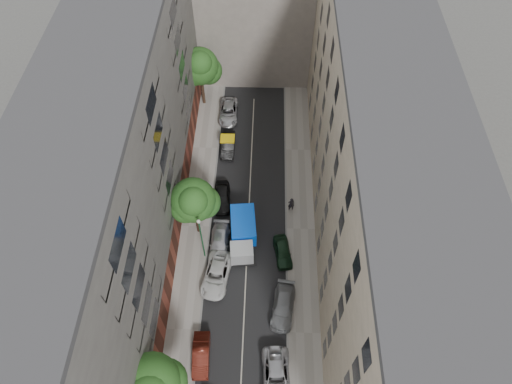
{
  "coord_description": "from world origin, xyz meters",
  "views": [
    {
      "loc": [
        1.56,
        -25.12,
        40.9
      ],
      "look_at": [
        0.82,
        0.35,
        6.0
      ],
      "focal_mm": 32.0,
      "sensor_mm": 36.0,
      "label": 1
    }
  ],
  "objects_px": {
    "car_left_1": "(201,355)",
    "car_right_0": "(276,377)",
    "car_left_2": "(217,275)",
    "car_right_2": "(283,252)",
    "pedestrian": "(291,204)",
    "car_left_4": "(222,197)",
    "car_left_6": "(228,112)",
    "tree_far": "(201,68)",
    "car_left_3": "(219,242)",
    "lamp_post": "(201,235)",
    "tree_mid": "(194,202)",
    "car_left_5": "(228,145)",
    "car_right_1": "(283,306)",
    "tarp_truck": "(243,234)"
  },
  "relations": [
    {
      "from": "car_left_2",
      "to": "car_left_5",
      "type": "distance_m",
      "value": 16.8
    },
    {
      "from": "car_left_2",
      "to": "car_left_6",
      "type": "bearing_deg",
      "value": 99.59
    },
    {
      "from": "tree_far",
      "to": "lamp_post",
      "type": "height_order",
      "value": "tree_far"
    },
    {
      "from": "tree_far",
      "to": "pedestrian",
      "type": "distance_m",
      "value": 20.04
    },
    {
      "from": "car_left_6",
      "to": "car_left_2",
      "type": "bearing_deg",
      "value": -89.97
    },
    {
      "from": "car_left_6",
      "to": "tree_mid",
      "type": "xyz_separation_m",
      "value": [
        -1.91,
        -17.21,
        4.79
      ]
    },
    {
      "from": "car_left_2",
      "to": "lamp_post",
      "type": "height_order",
      "value": "lamp_post"
    },
    {
      "from": "car_right_0",
      "to": "pedestrian",
      "type": "bearing_deg",
      "value": 81.87
    },
    {
      "from": "car_left_4",
      "to": "car_right_0",
      "type": "distance_m",
      "value": 19.36
    },
    {
      "from": "pedestrian",
      "to": "tree_mid",
      "type": "bearing_deg",
      "value": 7.38
    },
    {
      "from": "car_right_0",
      "to": "car_right_2",
      "type": "distance_m",
      "value": 11.99
    },
    {
      "from": "car_left_5",
      "to": "tree_far",
      "type": "bearing_deg",
      "value": 114.02
    },
    {
      "from": "car_left_2",
      "to": "car_left_6",
      "type": "distance_m",
      "value": 22.4
    },
    {
      "from": "lamp_post",
      "to": "pedestrian",
      "type": "relative_size",
      "value": 3.45
    },
    {
      "from": "car_left_2",
      "to": "car_left_6",
      "type": "xyz_separation_m",
      "value": [
        -0.3,
        22.4,
        -0.03
      ]
    },
    {
      "from": "car_left_6",
      "to": "car_right_1",
      "type": "height_order",
      "value": "car_right_1"
    },
    {
      "from": "tarp_truck",
      "to": "tree_far",
      "type": "relative_size",
      "value": 0.74
    },
    {
      "from": "tarp_truck",
      "to": "tree_mid",
      "type": "relative_size",
      "value": 0.78
    },
    {
      "from": "tarp_truck",
      "to": "lamp_post",
      "type": "xyz_separation_m",
      "value": [
        -3.76,
        -1.85,
        2.68
      ]
    },
    {
      "from": "tree_mid",
      "to": "pedestrian",
      "type": "xyz_separation_m",
      "value": [
        9.51,
        3.06,
        -4.38
      ]
    },
    {
      "from": "car_left_1",
      "to": "car_left_2",
      "type": "height_order",
      "value": "car_left_2"
    },
    {
      "from": "car_right_1",
      "to": "car_right_2",
      "type": "xyz_separation_m",
      "value": [
        -0.01,
        5.74,
        -0.04
      ]
    },
    {
      "from": "car_right_2",
      "to": "car_left_6",
      "type": "bearing_deg",
      "value": 99.12
    },
    {
      "from": "car_left_4",
      "to": "pedestrian",
      "type": "height_order",
      "value": "pedestrian"
    },
    {
      "from": "car_right_2",
      "to": "tree_far",
      "type": "height_order",
      "value": "tree_far"
    },
    {
      "from": "pedestrian",
      "to": "car_left_4",
      "type": "bearing_deg",
      "value": -17.75
    },
    {
      "from": "car_left_1",
      "to": "car_left_3",
      "type": "bearing_deg",
      "value": 83.56
    },
    {
      "from": "car_left_1",
      "to": "car_left_6",
      "type": "relative_size",
      "value": 0.82
    },
    {
      "from": "car_right_2",
      "to": "car_left_2",
      "type": "bearing_deg",
      "value": -166.49
    },
    {
      "from": "car_left_1",
      "to": "car_right_1",
      "type": "bearing_deg",
      "value": 30.13
    },
    {
      "from": "tarp_truck",
      "to": "car_left_1",
      "type": "xyz_separation_m",
      "value": [
        -3.11,
        -11.79,
        -0.84
      ]
    },
    {
      "from": "car_left_4",
      "to": "car_right_2",
      "type": "xyz_separation_m",
      "value": [
        6.5,
        -6.46,
        -0.08
      ]
    },
    {
      "from": "car_right_2",
      "to": "tree_far",
      "type": "distance_m",
      "value": 24.42
    },
    {
      "from": "car_left_2",
      "to": "car_left_3",
      "type": "distance_m",
      "value": 3.6
    },
    {
      "from": "car_left_5",
      "to": "car_right_2",
      "type": "xyz_separation_m",
      "value": [
        6.39,
        -14.06,
        -0.05
      ]
    },
    {
      "from": "car_left_2",
      "to": "tree_far",
      "type": "height_order",
      "value": "tree_far"
    },
    {
      "from": "tree_mid",
      "to": "car_left_6",
      "type": "bearing_deg",
      "value": 83.68
    },
    {
      "from": "car_left_2",
      "to": "car_right_2",
      "type": "height_order",
      "value": "car_left_2"
    },
    {
      "from": "car_left_1",
      "to": "car_left_4",
      "type": "height_order",
      "value": "car_left_4"
    },
    {
      "from": "car_left_2",
      "to": "car_left_1",
      "type": "bearing_deg",
      "value": -86.77
    },
    {
      "from": "car_left_1",
      "to": "car_right_0",
      "type": "bearing_deg",
      "value": -16.71
    },
    {
      "from": "car_right_2",
      "to": "pedestrian",
      "type": "relative_size",
      "value": 2.02
    },
    {
      "from": "car_left_1",
      "to": "tree_far",
      "type": "height_order",
      "value": "tree_far"
    },
    {
      "from": "tarp_truck",
      "to": "pedestrian",
      "type": "relative_size",
      "value": 3.21
    },
    {
      "from": "car_left_1",
      "to": "car_left_4",
      "type": "distance_m",
      "value": 16.81
    },
    {
      "from": "car_right_0",
      "to": "car_left_3",
      "type": "bearing_deg",
      "value": 111.08
    },
    {
      "from": "car_left_3",
      "to": "car_left_2",
      "type": "bearing_deg",
      "value": -87.91
    },
    {
      "from": "car_left_1",
      "to": "lamp_post",
      "type": "xyz_separation_m",
      "value": [
        -0.66,
        9.94,
        3.52
      ]
    },
    {
      "from": "car_left_3",
      "to": "car_left_1",
      "type": "bearing_deg",
      "value": -91.71
    },
    {
      "from": "pedestrian",
      "to": "car_right_2",
      "type": "bearing_deg",
      "value": 70.18
    }
  ]
}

